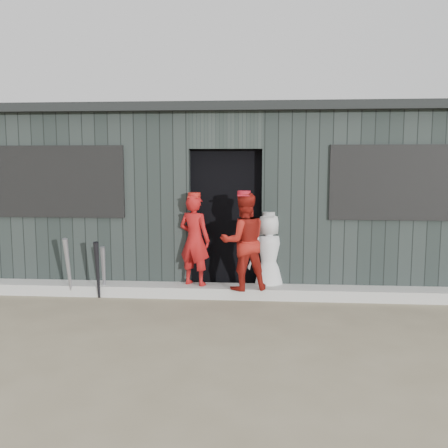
# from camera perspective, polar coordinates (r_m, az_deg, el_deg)

# --- Properties ---
(ground) EXTENTS (80.00, 80.00, 0.00)m
(ground) POSITION_cam_1_polar(r_m,az_deg,el_deg) (5.14, -1.62, -13.65)
(ground) COLOR #70644D
(ground) RESTS_ON ground
(curb) EXTENTS (8.00, 0.36, 0.15)m
(curb) POSITION_cam_1_polar(r_m,az_deg,el_deg) (6.84, 0.01, -7.69)
(curb) COLOR #ABABA5
(curb) RESTS_ON ground
(bat_left) EXTENTS (0.09, 0.28, 0.83)m
(bat_left) POSITION_cam_1_polar(r_m,az_deg,el_deg) (7.00, -17.36, -4.81)
(bat_left) COLOR #95949D
(bat_left) RESTS_ON ground
(bat_mid) EXTENTS (0.11, 0.20, 0.70)m
(bat_mid) POSITION_cam_1_polar(r_m,az_deg,el_deg) (7.01, -13.60, -5.24)
(bat_mid) COLOR gray
(bat_mid) RESTS_ON ground
(bat_right) EXTENTS (0.10, 0.22, 0.79)m
(bat_right) POSITION_cam_1_polar(r_m,az_deg,el_deg) (6.85, -14.26, -5.15)
(bat_right) COLOR black
(bat_right) RESTS_ON ground
(player_red_left) EXTENTS (0.53, 0.45, 1.24)m
(player_red_left) POSITION_cam_1_polar(r_m,az_deg,el_deg) (6.78, -3.39, -1.83)
(player_red_left) COLOR #A51414
(player_red_left) RESTS_ON curb
(player_red_right) EXTENTS (0.73, 0.64, 1.28)m
(player_red_right) POSITION_cam_1_polar(r_m,az_deg,el_deg) (6.52, 2.26, -2.02)
(player_red_right) COLOR maroon
(player_red_right) RESTS_ON curb
(player_grey_back) EXTENTS (0.64, 0.53, 1.12)m
(player_grey_back) POSITION_cam_1_polar(r_m,az_deg,el_deg) (6.90, 5.09, -3.46)
(player_grey_back) COLOR silver
(player_grey_back) RESTS_ON ground
(dugout) EXTENTS (8.30, 3.30, 2.62)m
(dugout) POSITION_cam_1_polar(r_m,az_deg,el_deg) (8.32, 0.92, 3.40)
(dugout) COLOR black
(dugout) RESTS_ON ground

